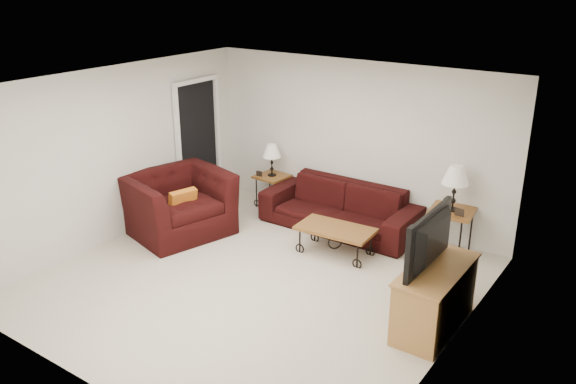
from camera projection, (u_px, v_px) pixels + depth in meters
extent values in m
plane|color=beige|center=(257.00, 281.00, 7.58)|extent=(5.00, 5.00, 0.00)
cube|color=silver|center=(355.00, 143.00, 9.06)|extent=(5.00, 0.02, 2.50)
cube|color=silver|center=(80.00, 271.00, 5.22)|extent=(5.00, 0.02, 2.50)
cube|color=silver|center=(116.00, 155.00, 8.47)|extent=(0.02, 5.00, 2.50)
cube|color=silver|center=(457.00, 240.00, 5.80)|extent=(0.02, 5.00, 2.50)
plane|color=white|center=(253.00, 86.00, 6.70)|extent=(5.00, 5.00, 0.00)
cube|color=black|center=(198.00, 144.00, 9.81)|extent=(0.08, 0.94, 2.04)
imported|color=black|center=(339.00, 207.00, 8.99)|extent=(2.40, 0.94, 0.70)
cube|color=brown|center=(272.00, 191.00, 9.90)|extent=(0.52, 0.52, 0.53)
cube|color=brown|center=(450.00, 231.00, 8.25)|extent=(0.66, 0.66, 0.64)
cube|color=black|center=(259.00, 174.00, 9.76)|extent=(0.11, 0.03, 0.09)
cube|color=black|center=(459.00, 212.00, 7.92)|extent=(0.13, 0.03, 0.11)
cube|color=brown|center=(335.00, 241.00, 8.25)|extent=(1.08, 0.63, 0.39)
imported|color=black|center=(178.00, 204.00, 8.83)|extent=(1.57, 1.70, 0.92)
cube|color=orange|center=(183.00, 203.00, 8.69)|extent=(0.22, 0.43, 0.42)
cube|color=#AB6B3F|center=(435.00, 298.00, 6.49)|extent=(0.51, 1.22, 0.73)
imported|color=black|center=(438.00, 241.00, 6.26)|extent=(0.14, 1.09, 0.63)
ellipsoid|color=black|center=(420.00, 245.00, 7.99)|extent=(0.43, 0.36, 0.49)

